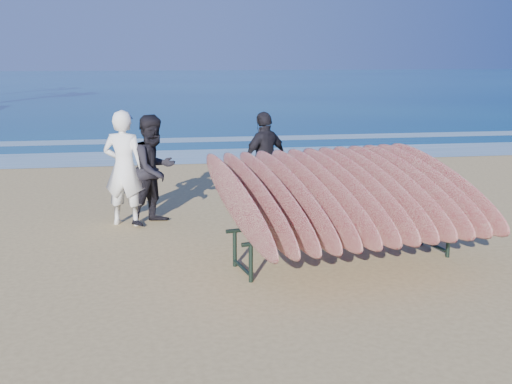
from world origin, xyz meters
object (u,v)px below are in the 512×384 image
Objects in this scene: person_white at (124,168)px; person_dark_a at (154,170)px; person_dark_b at (265,160)px; surfboard_rack at (346,193)px.

person_white reaches higher than person_dark_a.
person_dark_b is (2.05, 0.91, -0.03)m from person_dark_a.
person_dark_b is at bearing 87.64° from surfboard_rack.
surfboard_rack is 2.06× the size of person_dark_b.
person_white is 2.70m from person_dark_b.
person_dark_a is 2.24m from person_dark_b.
surfboard_rack is 2.00× the size of person_dark_a.
surfboard_rack is 3.47m from person_dark_b.
person_dark_a is at bearing -160.71° from person_white.
person_dark_a is 1.03× the size of person_dark_b.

